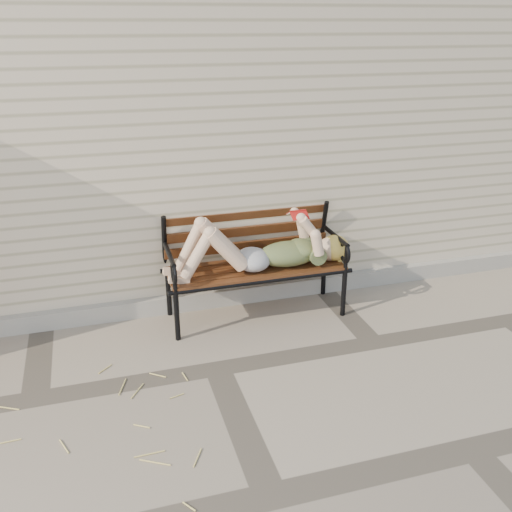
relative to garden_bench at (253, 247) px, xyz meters
name	(u,v)px	position (x,y,z in m)	size (l,w,h in m)	color
ground	(218,369)	(-0.50, -0.80, -0.58)	(80.00, 80.00, 0.00)	gray
house_wall	(152,103)	(-0.50, 2.20, 0.92)	(8.00, 4.00, 3.00)	beige
foundation_strip	(192,301)	(-0.50, 0.17, -0.51)	(8.00, 0.10, 0.15)	#9B978C
garden_bench	(253,247)	(0.00, 0.00, 0.00)	(1.61, 0.64, 1.04)	black
reading_woman	(259,249)	(0.01, -0.13, 0.03)	(1.52, 0.34, 0.48)	#093141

